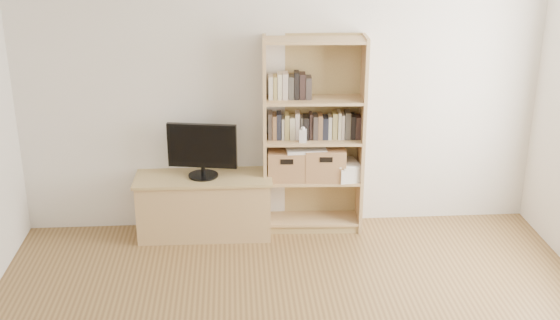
{
  "coord_description": "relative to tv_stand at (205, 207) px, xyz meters",
  "views": [
    {
      "loc": [
        -0.41,
        -3.31,
        2.78
      ],
      "look_at": [
        -0.05,
        1.9,
        0.82
      ],
      "focal_mm": 45.0,
      "sensor_mm": 36.0,
      "label": 1
    }
  ],
  "objects": [
    {
      "name": "bookshelf",
      "position": [
        0.95,
        0.06,
        0.6
      ],
      "size": [
        0.88,
        0.35,
        1.72
      ],
      "primitive_type": "cube",
      "rotation": [
        0.0,
        0.0,
        -0.05
      ],
      "color": "tan",
      "rests_on": "floor"
    },
    {
      "name": "laptop",
      "position": [
        0.88,
        0.05,
        0.5
      ],
      "size": [
        0.35,
        0.25,
        0.03
      ],
      "primitive_type": "cube",
      "rotation": [
        0.0,
        0.0,
        0.03
      ],
      "color": "white",
      "rests_on": "basket_left"
    },
    {
      "name": "back_wall",
      "position": [
        0.68,
        0.21,
        1.04
      ],
      "size": [
        4.5,
        0.02,
        2.6
      ],
      "primitive_type": "cube",
      "color": "silver",
      "rests_on": "floor"
    },
    {
      "name": "tv_stand",
      "position": [
        0.0,
        0.0,
        0.0
      ],
      "size": [
        1.14,
        0.44,
        0.52
      ],
      "primitive_type": "cube",
      "rotation": [
        0.0,
        0.0,
        -0.01
      ],
      "color": "tan",
      "rests_on": "floor"
    },
    {
      "name": "basket_left",
      "position": [
        0.72,
        0.07,
        0.35
      ],
      "size": [
        0.34,
        0.28,
        0.26
      ],
      "primitive_type": "cube",
      "rotation": [
        0.0,
        0.0,
        -0.07
      ],
      "color": "#996E45",
      "rests_on": "bookshelf"
    },
    {
      "name": "books_row_mid",
      "position": [
        0.95,
        0.08,
        0.7
      ],
      "size": [
        0.85,
        0.18,
        0.23
      ],
      "primitive_type": "cube",
      "rotation": [
        0.0,
        0.0,
        -0.02
      ],
      "color": "#3A3330",
      "rests_on": "bookshelf"
    },
    {
      "name": "television",
      "position": [
        0.0,
        0.0,
        0.51
      ],
      "size": [
        0.59,
        0.15,
        0.46
      ],
      "primitive_type": "cube",
      "rotation": [
        0.0,
        0.0,
        -0.19
      ],
      "color": "black",
      "rests_on": "tv_stand"
    },
    {
      "name": "books_row_upper",
      "position": [
        0.76,
        0.09,
        1.04
      ],
      "size": [
        0.41,
        0.15,
        0.21
      ],
      "primitive_type": "cube",
      "rotation": [
        0.0,
        0.0,
        -0.0
      ],
      "color": "#3A3330",
      "rests_on": "bookshelf"
    },
    {
      "name": "basket_right",
      "position": [
        1.06,
        0.05,
        0.36
      ],
      "size": [
        0.37,
        0.31,
        0.28
      ],
      "primitive_type": "cube",
      "rotation": [
        0.0,
        0.0,
        -0.08
      ],
      "color": "#996E45",
      "rests_on": "bookshelf"
    },
    {
      "name": "magazine_stack",
      "position": [
        1.25,
        0.04,
        0.28
      ],
      "size": [
        0.24,
        0.31,
        0.13
      ],
      "primitive_type": "cube",
      "rotation": [
        0.0,
        0.0,
        0.18
      ],
      "color": "beige",
      "rests_on": "bookshelf"
    },
    {
      "name": "baby_monitor",
      "position": [
        0.85,
        -0.03,
        0.64
      ],
      "size": [
        0.07,
        0.05,
        0.11
      ],
      "primitive_type": "cube",
      "rotation": [
        0.0,
        0.0,
        -0.18
      ],
      "color": "white",
      "rests_on": "bookshelf"
    }
  ]
}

